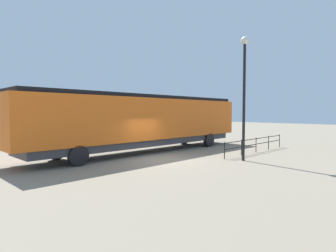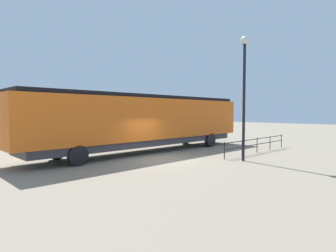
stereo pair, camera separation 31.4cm
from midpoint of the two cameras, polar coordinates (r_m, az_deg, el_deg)
ground_plane at (r=16.51m, az=-2.05°, el=-7.00°), size 120.00×120.00×0.00m
locomotive at (r=19.92m, az=-3.99°, el=1.22°), size 3.03×18.03×4.01m
lamp_post at (r=16.66m, az=14.93°, el=9.00°), size 0.45×0.45×7.16m
platform_fence at (r=20.41m, az=17.29°, el=-3.29°), size 0.05×8.11×1.04m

